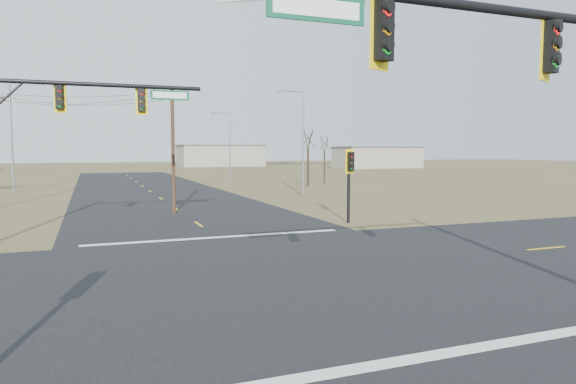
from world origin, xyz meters
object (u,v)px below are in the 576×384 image
at_px(mast_arm_near, 562,87).
at_px(mast_arm_far, 57,118).
at_px(bare_tree_c, 308,137).
at_px(bare_tree_d, 325,142).
at_px(streetlight_c, 14,129).
at_px(pedestal_signal_ne, 350,168).
at_px(streetlight_b, 228,142).
at_px(streetlight_a, 301,137).
at_px(utility_pole_near, 173,148).

bearing_deg(mast_arm_near, mast_arm_far, 97.17).
relative_size(bare_tree_c, bare_tree_d, 1.12).
xyz_separation_m(streetlight_c, bare_tree_c, (29.40, -3.04, -0.56)).
xyz_separation_m(pedestal_signal_ne, bare_tree_d, (13.33, 31.60, 1.96)).
bearing_deg(bare_tree_c, streetlight_c, 174.10).
xyz_separation_m(mast_arm_far, pedestal_signal_ne, (14.68, 0.07, -2.42)).
bearing_deg(streetlight_b, bare_tree_c, -84.58).
bearing_deg(streetlight_a, bare_tree_d, 60.43).
height_order(mast_arm_far, streetlight_a, streetlight_a).
xyz_separation_m(streetlight_a, bare_tree_d, (9.35, 15.03, -0.22)).
xyz_separation_m(streetlight_a, streetlight_b, (-0.76, 22.25, -0.23)).
bearing_deg(pedestal_signal_ne, streetlight_c, 112.01).
height_order(mast_arm_near, bare_tree_c, mast_arm_near).
bearing_deg(mast_arm_far, streetlight_b, 84.20).
bearing_deg(bare_tree_d, utility_pole_near, -132.39).
xyz_separation_m(pedestal_signal_ne, streetlight_c, (-20.06, 30.47, 2.97)).
bearing_deg(bare_tree_c, pedestal_signal_ne, -108.81).
bearing_deg(utility_pole_near, mast_arm_far, -128.59).
relative_size(pedestal_signal_ne, streetlight_c, 0.39).
xyz_separation_m(pedestal_signal_ne, utility_pole_near, (-8.46, 7.73, 1.14)).
xyz_separation_m(mast_arm_near, streetlight_c, (-16.00, 47.47, 0.63)).
distance_m(mast_arm_far, bare_tree_c, 36.51).
distance_m(mast_arm_far, pedestal_signal_ne, 14.88).
bearing_deg(mast_arm_near, bare_tree_c, 48.29).
xyz_separation_m(streetlight_a, bare_tree_c, (5.37, 10.86, 0.23)).
bearing_deg(mast_arm_far, streetlight_c, 118.91).
bearing_deg(bare_tree_d, mast_arm_near, -109.68).
height_order(utility_pole_near, streetlight_a, streetlight_a).
bearing_deg(streetlight_b, mast_arm_near, -120.27).
height_order(streetlight_c, bare_tree_c, streetlight_c).
xyz_separation_m(mast_arm_far, streetlight_a, (18.65, 16.64, -0.24)).
bearing_deg(mast_arm_far, streetlight_a, 60.65).
relative_size(utility_pole_near, streetlight_b, 0.89).
bearing_deg(bare_tree_c, mast_arm_far, -131.14).
height_order(pedestal_signal_ne, streetlight_b, streetlight_b).
bearing_deg(utility_pole_near, streetlight_a, 35.42).
height_order(streetlight_b, streetlight_c, streetlight_c).
distance_m(mast_arm_far, streetlight_b, 42.81).
bearing_deg(streetlight_c, streetlight_b, 33.87).
bearing_deg(mast_arm_near, bare_tree_d, 45.39).
bearing_deg(bare_tree_d, mast_arm_far, -131.49).
relative_size(streetlight_b, bare_tree_c, 1.28).
xyz_separation_m(streetlight_c, bare_tree_d, (33.39, 1.13, -1.01)).
xyz_separation_m(utility_pole_near, bare_tree_d, (21.79, 23.87, 0.82)).
bearing_deg(bare_tree_d, bare_tree_c, -133.70).
relative_size(mast_arm_far, pedestal_signal_ne, 2.27).
distance_m(mast_arm_far, streetlight_c, 31.01).
bearing_deg(bare_tree_d, streetlight_b, 144.44).
height_order(streetlight_c, bare_tree_d, streetlight_c).
relative_size(pedestal_signal_ne, streetlight_b, 0.46).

